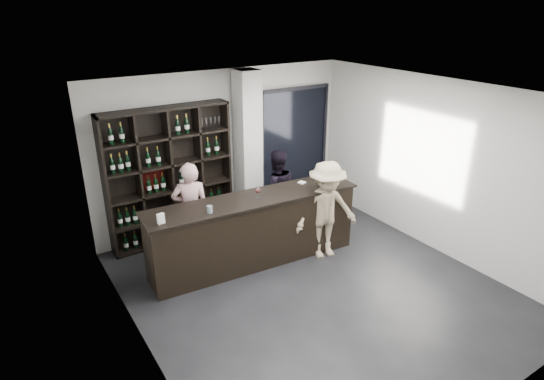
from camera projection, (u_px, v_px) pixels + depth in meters
floor at (312, 287)px, 6.84m from camera, size 5.00×5.50×0.01m
wine_shelf at (170, 177)px, 7.79m from camera, size 2.20×0.35×2.40m
structural_column at (248, 150)px, 8.37m from camera, size 0.40×0.40×2.90m
glass_panel at (294, 140)px, 9.16m from camera, size 1.60×0.08×2.10m
tasting_counter at (254, 230)px, 7.29m from camera, size 3.49×0.72×1.15m
taster_pink at (191, 211)px, 7.40m from camera, size 0.70×0.59×1.65m
taster_black at (276, 192)px, 8.25m from camera, size 0.90×0.79×1.57m
customer at (326, 210)px, 7.40m from camera, size 1.18×0.84×1.66m
wine_glass at (258, 192)px, 7.03m from camera, size 0.09×0.09×0.20m
spit_cup at (210, 209)px, 6.55m from camera, size 0.10×0.10×0.11m
napkin_stack at (302, 182)px, 7.65m from camera, size 0.13×0.13×0.02m
card_stand at (161, 219)px, 6.23m from camera, size 0.10×0.06×0.15m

